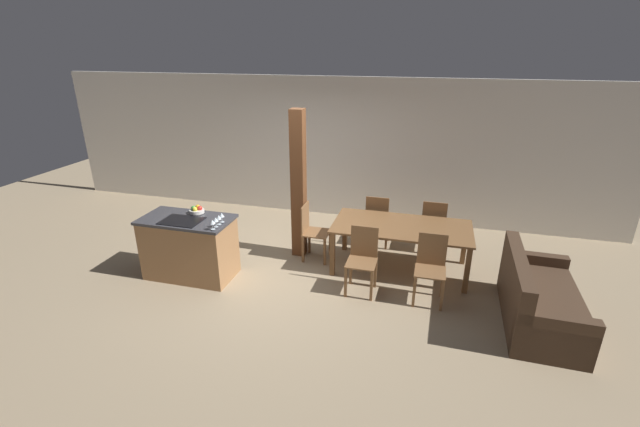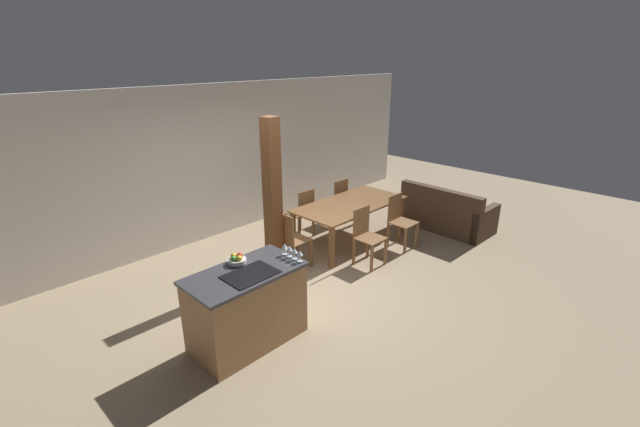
{
  "view_description": "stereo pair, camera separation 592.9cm",
  "coord_description": "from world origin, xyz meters",
  "px_view_note": "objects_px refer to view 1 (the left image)",
  "views": [
    {
      "loc": [
        2.11,
        -5.36,
        3.23
      ],
      "look_at": [
        0.6,
        0.2,
        0.95
      ],
      "focal_mm": 24.0,
      "sensor_mm": 36.0,
      "label": 1
    },
    {
      "loc": [
        -3.64,
        -3.91,
        3.17
      ],
      "look_at": [
        0.6,
        0.2,
        0.95
      ],
      "focal_mm": 24.0,
      "sensor_mm": 36.0,
      "label": 2
    }
  ],
  "objects_px": {
    "wine_glass_far": "(219,218)",
    "dining_table": "(402,231)",
    "fruit_bowl": "(197,210)",
    "dining_chair_far_right": "(433,225)",
    "kitchen_island": "(190,247)",
    "dining_chair_far_left": "(377,219)",
    "dining_chair_head_end": "(312,230)",
    "timber_post": "(299,186)",
    "dining_chair_near_right": "(430,267)",
    "wine_glass_middle": "(216,220)",
    "couch": "(538,302)",
    "dining_chair_near_left": "(362,258)",
    "wine_glass_near": "(212,222)",
    "wine_glass_end": "(222,215)"
  },
  "relations": [
    {
      "from": "wine_glass_far",
      "to": "dining_table",
      "type": "height_order",
      "value": "wine_glass_far"
    },
    {
      "from": "fruit_bowl",
      "to": "dining_chair_far_right",
      "type": "distance_m",
      "value": 3.74
    },
    {
      "from": "kitchen_island",
      "to": "dining_table",
      "type": "relative_size",
      "value": 0.64
    },
    {
      "from": "dining_chair_far_left",
      "to": "dining_chair_far_right",
      "type": "height_order",
      "value": "same"
    },
    {
      "from": "dining_chair_head_end",
      "to": "timber_post",
      "type": "height_order",
      "value": "timber_post"
    },
    {
      "from": "dining_table",
      "to": "timber_post",
      "type": "height_order",
      "value": "timber_post"
    },
    {
      "from": "fruit_bowl",
      "to": "dining_chair_near_right",
      "type": "relative_size",
      "value": 0.23
    },
    {
      "from": "wine_glass_middle",
      "to": "couch",
      "type": "relative_size",
      "value": 0.08
    },
    {
      "from": "wine_glass_middle",
      "to": "timber_post",
      "type": "relative_size",
      "value": 0.06
    },
    {
      "from": "dining_chair_near_left",
      "to": "timber_post",
      "type": "bearing_deg",
      "value": 144.62
    },
    {
      "from": "wine_glass_middle",
      "to": "dining_chair_head_end",
      "type": "height_order",
      "value": "wine_glass_middle"
    },
    {
      "from": "dining_chair_far_right",
      "to": "couch",
      "type": "relative_size",
      "value": 0.55
    },
    {
      "from": "wine_glass_far",
      "to": "dining_chair_head_end",
      "type": "distance_m",
      "value": 1.59
    },
    {
      "from": "timber_post",
      "to": "wine_glass_far",
      "type": "bearing_deg",
      "value": -122.33
    },
    {
      "from": "dining_chair_head_end",
      "to": "timber_post",
      "type": "relative_size",
      "value": 0.39
    },
    {
      "from": "dining_chair_near_right",
      "to": "timber_post",
      "type": "height_order",
      "value": "timber_post"
    },
    {
      "from": "wine_glass_near",
      "to": "dining_table",
      "type": "bearing_deg",
      "value": 27.97
    },
    {
      "from": "wine_glass_middle",
      "to": "dining_chair_head_end",
      "type": "relative_size",
      "value": 0.15
    },
    {
      "from": "dining_chair_far_right",
      "to": "dining_chair_near_right",
      "type": "bearing_deg",
      "value": 90.0
    },
    {
      "from": "fruit_bowl",
      "to": "kitchen_island",
      "type": "bearing_deg",
      "value": -104.51
    },
    {
      "from": "kitchen_island",
      "to": "fruit_bowl",
      "type": "distance_m",
      "value": 0.56
    },
    {
      "from": "dining_chair_near_left",
      "to": "couch",
      "type": "distance_m",
      "value": 2.24
    },
    {
      "from": "wine_glass_near",
      "to": "dining_chair_far_left",
      "type": "xyz_separation_m",
      "value": [
        1.94,
        2.01,
        -0.55
      ]
    },
    {
      "from": "fruit_bowl",
      "to": "couch",
      "type": "height_order",
      "value": "fruit_bowl"
    },
    {
      "from": "kitchen_island",
      "to": "timber_post",
      "type": "relative_size",
      "value": 0.55
    },
    {
      "from": "fruit_bowl",
      "to": "dining_chair_near_left",
      "type": "bearing_deg",
      "value": 1.22
    },
    {
      "from": "dining_chair_far_right",
      "to": "dining_chair_head_end",
      "type": "distance_m",
      "value": 1.99
    },
    {
      "from": "dining_chair_head_end",
      "to": "wine_glass_near",
      "type": "bearing_deg",
      "value": 141.59
    },
    {
      "from": "dining_chair_far_right",
      "to": "dining_chair_far_left",
      "type": "bearing_deg",
      "value": 0.0
    },
    {
      "from": "wine_glass_near",
      "to": "dining_chair_far_right",
      "type": "xyz_separation_m",
      "value": [
        2.86,
        2.01,
        -0.55
      ]
    },
    {
      "from": "wine_glass_middle",
      "to": "dining_chair_near_right",
      "type": "height_order",
      "value": "wine_glass_middle"
    },
    {
      "from": "wine_glass_end",
      "to": "dining_chair_far_right",
      "type": "relative_size",
      "value": 0.15
    },
    {
      "from": "couch",
      "to": "kitchen_island",
      "type": "bearing_deg",
      "value": 92.32
    },
    {
      "from": "wine_glass_end",
      "to": "couch",
      "type": "xyz_separation_m",
      "value": [
        4.17,
        0.09,
        -0.74
      ]
    },
    {
      "from": "wine_glass_end",
      "to": "dining_chair_head_end",
      "type": "distance_m",
      "value": 1.53
    },
    {
      "from": "dining_chair_near_right",
      "to": "wine_glass_far",
      "type": "bearing_deg",
      "value": -172.71
    },
    {
      "from": "dining_chair_far_left",
      "to": "timber_post",
      "type": "distance_m",
      "value": 1.51
    },
    {
      "from": "wine_glass_far",
      "to": "dining_chair_near_right",
      "type": "xyz_separation_m",
      "value": [
        2.86,
        0.37,
        -0.55
      ]
    },
    {
      "from": "kitchen_island",
      "to": "dining_chair_far_left",
      "type": "relative_size",
      "value": 1.42
    },
    {
      "from": "kitchen_island",
      "to": "wine_glass_near",
      "type": "distance_m",
      "value": 0.86
    },
    {
      "from": "fruit_bowl",
      "to": "dining_chair_near_right",
      "type": "height_order",
      "value": "fruit_bowl"
    },
    {
      "from": "wine_glass_middle",
      "to": "dining_chair_far_left",
      "type": "distance_m",
      "value": 2.79
    },
    {
      "from": "dining_chair_near_right",
      "to": "timber_post",
      "type": "relative_size",
      "value": 0.39
    },
    {
      "from": "dining_chair_near_left",
      "to": "dining_chair_head_end",
      "type": "height_order",
      "value": "same"
    },
    {
      "from": "fruit_bowl",
      "to": "dining_chair_far_left",
      "type": "distance_m",
      "value": 2.94
    },
    {
      "from": "dining_chair_far_left",
      "to": "timber_post",
      "type": "xyz_separation_m",
      "value": [
        -1.18,
        -0.63,
        0.69
      ]
    },
    {
      "from": "wine_glass_end",
      "to": "dining_chair_head_end",
      "type": "bearing_deg",
      "value": 45.07
    },
    {
      "from": "wine_glass_near",
      "to": "dining_chair_near_right",
      "type": "height_order",
      "value": "wine_glass_near"
    },
    {
      "from": "dining_chair_head_end",
      "to": "timber_post",
      "type": "xyz_separation_m",
      "value": [
        -0.25,
        0.1,
        0.69
      ]
    },
    {
      "from": "kitchen_island",
      "to": "wine_glass_middle",
      "type": "bearing_deg",
      "value": -17.9
    }
  ]
}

